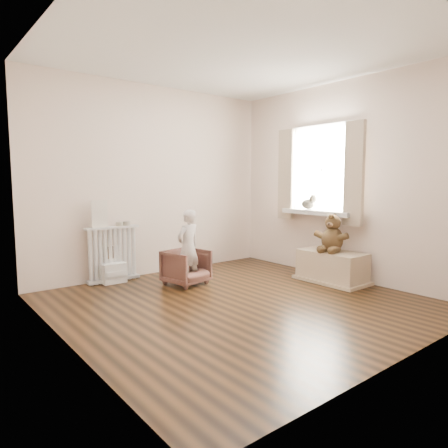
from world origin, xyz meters
TOP-DOWN VIEW (x-y plane):
  - floor at (0.00, 0.00)m, footprint 3.60×3.60m
  - ceiling at (0.00, 0.00)m, footprint 3.60×3.60m
  - back_wall at (0.00, 1.80)m, footprint 3.60×0.02m
  - front_wall at (0.00, -1.80)m, footprint 3.60×0.02m
  - left_wall at (-1.80, 0.00)m, footprint 0.02×3.60m
  - right_wall at (1.80, 0.00)m, footprint 0.02×3.60m
  - window at (1.76, 0.30)m, footprint 0.03×0.90m
  - window_sill at (1.67, 0.30)m, footprint 0.22×1.10m
  - curtain_left at (1.65, -0.27)m, footprint 0.06×0.26m
  - curtain_right at (1.65, 0.87)m, footprint 0.06×0.26m
  - radiator at (-0.70, 1.68)m, footprint 0.68×0.13m
  - paper_doll at (-0.86, 1.68)m, footprint 0.21×0.02m
  - tin_a at (-0.60, 1.68)m, footprint 0.09×0.09m
  - tin_b at (-0.50, 1.68)m, footprint 0.10×0.10m
  - toy_vanity at (-0.72, 1.65)m, footprint 0.30×0.21m
  - armchair at (-0.04, 0.98)m, footprint 0.56×0.57m
  - child at (-0.04, 0.93)m, footprint 0.38×0.29m
  - toy_bench at (1.52, -0.07)m, footprint 0.45×0.84m
  - teddy_bear at (1.51, -0.08)m, footprint 0.45×0.38m
  - plush_cat at (1.66, 0.45)m, footprint 0.19×0.27m

SIDE VIEW (x-z plane):
  - floor at x=0.00m, z-range -0.01..0.01m
  - toy_bench at x=1.52m, z-range 0.00..0.40m
  - armchair at x=-0.04m, z-range 0.00..0.44m
  - toy_vanity at x=-0.72m, z-range 0.04..0.51m
  - radiator at x=-0.70m, z-range 0.03..0.75m
  - child at x=-0.04m, z-range 0.02..0.95m
  - teddy_bear at x=1.51m, z-range 0.43..0.91m
  - tin_a at x=-0.60m, z-range 0.72..0.77m
  - tin_b at x=-0.50m, z-range 0.72..0.78m
  - window_sill at x=1.67m, z-range 0.84..0.90m
  - paper_doll at x=-0.86m, z-range 0.72..1.06m
  - plush_cat at x=1.66m, z-range 0.89..1.11m
  - back_wall at x=0.00m, z-range 0.00..2.60m
  - front_wall at x=0.00m, z-range 0.00..2.60m
  - left_wall at x=-1.80m, z-range 0.00..2.60m
  - right_wall at x=1.80m, z-range 0.00..2.60m
  - curtain_left at x=1.65m, z-range 0.74..2.04m
  - curtain_right at x=1.65m, z-range 0.74..2.04m
  - window at x=1.76m, z-range 0.90..2.00m
  - ceiling at x=0.00m, z-range 2.60..2.60m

